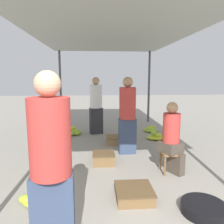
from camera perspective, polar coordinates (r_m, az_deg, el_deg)
canopy_post_back_left at (r=8.39m, az=-13.30°, el=6.25°), size 0.08×0.08×2.70m
canopy_post_back_right at (r=8.53m, az=9.61°, el=6.40°), size 0.08×0.08×2.70m
canopy_tarp at (r=5.13m, az=-0.15°, el=20.29°), size 3.74×6.94×0.04m
vendor_foreground at (r=2.13m, az=-15.60°, el=-13.15°), size 0.41×0.40×1.77m
stool at (r=4.15m, az=14.97°, el=-10.96°), size 0.34×0.34×0.39m
vendor_seated at (r=4.04m, az=15.43°, el=-6.28°), size 0.46×0.46×1.29m
basin_black at (r=3.25m, az=22.80°, el=-22.18°), size 0.56×0.56×0.13m
banana_pile_left_0 at (r=6.73m, az=-9.92°, el=-5.16°), size 0.50×0.62×0.26m
banana_pile_left_1 at (r=3.43m, az=-17.81°, el=-20.14°), size 0.62×0.55×0.20m
banana_pile_left_2 at (r=4.17m, az=-17.00°, el=-14.53°), size 0.51×0.44×0.24m
banana_pile_right_0 at (r=6.31m, az=11.38°, el=-6.21°), size 0.52×0.50×0.20m
banana_pile_right_1 at (r=7.11m, az=10.08°, el=-4.53°), size 0.48×0.40×0.19m
crate_near at (r=5.81m, az=1.17°, el=-7.24°), size 0.51×0.51×0.18m
crate_mid at (r=4.48m, az=-2.22°, el=-11.94°), size 0.44×0.44×0.22m
crate_far at (r=3.32m, az=5.79°, el=-20.38°), size 0.53×0.53×0.16m
shopper_walking_mid at (r=6.65m, az=-4.19°, el=1.91°), size 0.45×0.45×1.73m
shopper_walking_far at (r=4.88m, az=4.06°, el=-0.64°), size 0.39×0.38×1.73m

